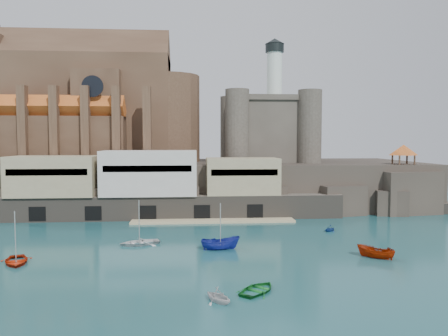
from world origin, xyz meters
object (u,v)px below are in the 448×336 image
at_px(pavilion, 404,151).
at_px(boat_0, 16,263).
at_px(boat_1, 218,302).
at_px(castle_keep, 268,126).
at_px(church, 95,109).
at_px(boat_2, 220,249).

xyz_separation_m(pavilion, boat_0, (-65.34, -33.43, -12.73)).
xyz_separation_m(pavilion, boat_1, (-41.50, -48.00, -12.73)).
bearing_deg(castle_keep, boat_0, -129.09).
relative_size(church, castle_keep, 1.60).
bearing_deg(church, boat_1, -68.91).
height_order(pavilion, boat_2, pavilion).
bearing_deg(boat_0, castle_keep, 31.42).
xyz_separation_m(boat_1, boat_2, (1.49, 19.43, 0.00)).
height_order(castle_keep, boat_2, castle_keep).
height_order(church, pavilion, church).
bearing_deg(castle_keep, church, 178.89).
xyz_separation_m(church, boat_0, (0.79, -49.28, -22.13)).
bearing_deg(boat_0, pavilion, 7.61).
xyz_separation_m(boat_0, boat_1, (23.83, -14.57, 0.00)).
distance_m(pavilion, boat_1, 64.72).
bearing_deg(boat_0, boat_2, -8.62).
bearing_deg(boat_1, church, 74.19).
distance_m(pavilion, boat_2, 50.79).
bearing_deg(pavilion, boat_2, -144.47).
distance_m(boat_0, boat_1, 27.93).
relative_size(pavilion, boat_1, 1.97).
xyz_separation_m(church, castle_keep, (40.21, -0.78, -3.81)).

